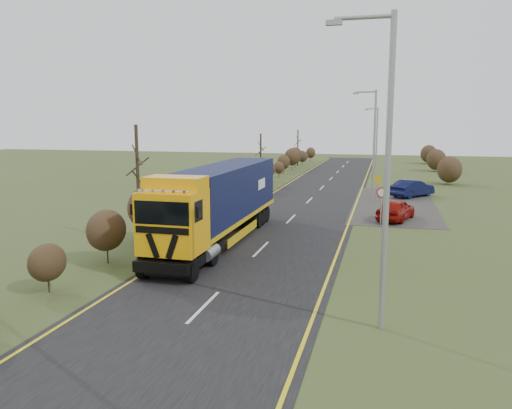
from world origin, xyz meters
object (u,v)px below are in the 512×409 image
at_px(lorry, 220,199).
at_px(speed_sign, 381,199).
at_px(car_red_hatchback, 396,210).
at_px(streetlight_near, 384,161).
at_px(car_blue_sedan, 412,188).

bearing_deg(lorry, speed_sign, 39.72).
relative_size(car_red_hatchback, speed_sign, 1.73).
bearing_deg(car_red_hatchback, speed_sign, 81.61).
height_order(streetlight_near, speed_sign, streetlight_near).
distance_m(car_red_hatchback, car_blue_sedan, 10.85).
height_order(lorry, speed_sign, lorry).
xyz_separation_m(car_blue_sedan, streetlight_near, (-2.33, -28.38, 4.35)).
distance_m(lorry, streetlight_near, 12.54).
xyz_separation_m(car_red_hatchback, speed_sign, (-0.90, -1.88, 0.94)).
distance_m(lorry, speed_sign, 10.37).
bearing_deg(lorry, car_blue_sedan, 61.83).
distance_m(car_red_hatchback, speed_sign, 2.28).
height_order(car_blue_sedan, speed_sign, speed_sign).
xyz_separation_m(lorry, car_red_hatchback, (8.90, 8.45, -1.59)).
xyz_separation_m(lorry, car_blue_sedan, (10.40, 19.19, -1.56)).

